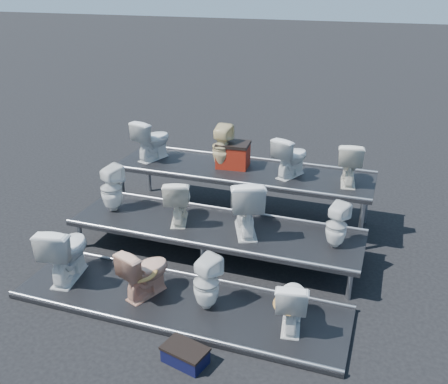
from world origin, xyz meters
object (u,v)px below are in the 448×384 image
(toilet_8, at_px, (152,139))
(toilet_10, at_px, (291,156))
(toilet_7, at_px, (337,226))
(toilet_11, at_px, (349,162))
(toilet_3, at_px, (292,301))
(toilet_5, at_px, (178,200))
(toilet_1, at_px, (145,271))
(toilet_2, at_px, (206,283))
(red_crate, at_px, (233,156))
(toilet_9, at_px, (222,147))
(step_stool, at_px, (185,356))
(toilet_4, at_px, (111,188))
(toilet_6, at_px, (246,205))
(toilet_0, at_px, (66,251))

(toilet_8, bearing_deg, toilet_10, -162.05)
(toilet_7, bearing_deg, toilet_10, -33.08)
(toilet_11, bearing_deg, toilet_3, 76.76)
(toilet_7, bearing_deg, toilet_5, 21.84)
(toilet_1, height_order, toilet_8, toilet_8)
(toilet_5, bearing_deg, toilet_1, 76.73)
(toilet_2, distance_m, toilet_11, 3.02)
(toilet_8, distance_m, red_crate, 1.43)
(toilet_2, relative_size, toilet_11, 1.04)
(toilet_9, height_order, step_stool, toilet_9)
(toilet_8, bearing_deg, toilet_7, 176.55)
(toilet_10, bearing_deg, toilet_2, 104.51)
(toilet_1, relative_size, toilet_5, 1.00)
(toilet_4, height_order, step_stool, toilet_4)
(toilet_1, relative_size, toilet_4, 0.94)
(toilet_7, distance_m, step_stool, 2.61)
(toilet_1, bearing_deg, toilet_6, -103.65)
(toilet_1, xyz_separation_m, toilet_11, (2.13, 2.60, 0.80))
(toilet_0, bearing_deg, toilet_9, -125.17)
(toilet_1, distance_m, step_stool, 1.33)
(toilet_3, distance_m, step_stool, 1.34)
(toilet_0, bearing_deg, red_crate, -127.07)
(red_crate, bearing_deg, toilet_6, -70.47)
(toilet_11, bearing_deg, toilet_1, 43.36)
(toilet_5, xyz_separation_m, step_stool, (1.04, -2.20, -0.72))
(toilet_9, distance_m, red_crate, 0.25)
(toilet_7, distance_m, red_crate, 2.37)
(toilet_3, bearing_deg, toilet_1, -9.05)
(toilet_4, distance_m, step_stool, 3.16)
(toilet_10, bearing_deg, toilet_8, 23.72)
(toilet_1, distance_m, toilet_10, 2.99)
(toilet_5, xyz_separation_m, toilet_9, (0.22, 1.30, 0.42))
(toilet_6, distance_m, toilet_10, 1.38)
(toilet_3, bearing_deg, toilet_0, -9.05)
(toilet_3, height_order, toilet_6, toilet_6)
(toilet_9, xyz_separation_m, step_stool, (0.82, -3.50, -1.13))
(toilet_2, relative_size, toilet_5, 1.02)
(toilet_0, height_order, toilet_2, toilet_0)
(toilet_4, distance_m, toilet_5, 1.10)
(toilet_5, xyz_separation_m, toilet_11, (2.25, 1.30, 0.39))
(toilet_7, xyz_separation_m, red_crate, (-1.90, 1.39, 0.27))
(toilet_11, xyz_separation_m, red_crate, (-1.88, 0.09, -0.15))
(toilet_4, height_order, toilet_10, toilet_10)
(toilet_5, xyz_separation_m, toilet_8, (-1.05, 1.30, 0.41))
(toilet_4, height_order, toilet_6, toilet_6)
(toilet_4, xyz_separation_m, toilet_5, (1.10, 0.00, -0.02))
(toilet_5, relative_size, toilet_11, 1.02)
(toilet_0, distance_m, step_stool, 2.30)
(toilet_9, bearing_deg, toilet_7, 150.79)
(toilet_3, height_order, toilet_8, toilet_8)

